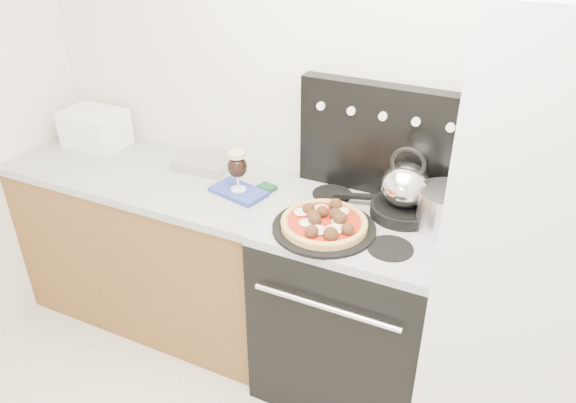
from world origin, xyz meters
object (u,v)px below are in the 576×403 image
Objects in this scene: pizza_pan at (324,228)px; stock_pot at (446,212)px; pizza at (324,221)px; toaster_oven at (95,128)px; stove_body at (352,308)px; tea_kettle at (406,182)px; fridge at (538,260)px; base_cabinet at (161,248)px; skillet at (402,210)px; oven_mitt at (239,192)px; beer_glass at (238,171)px.

pizza_pan is 0.49m from stock_pot.
toaster_oven is at bearing 169.03° from pizza.
pizza reaches higher than stove_body.
tea_kettle is 0.20m from stock_pot.
fridge is 0.38m from stock_pot.
pizza is at bearing -128.33° from stove_body.
stock_pot reaches higher than pizza.
tea_kettle is (-0.55, 0.14, 0.13)m from fridge.
stock_pot is at bearing 2.11° from base_cabinet.
tea_kettle is (1.26, 0.09, 0.65)m from base_cabinet.
skillet is (0.26, 0.25, 0.02)m from pizza_pan.
beer_glass is at bearing 0.00° from oven_mitt.
stove_body is 0.66m from stock_pot.
beer_glass is 0.92m from stock_pot.
pizza reaches higher than base_cabinet.
base_cabinet is 0.79m from beer_glass.
beer_glass is at bearing -175.56° from stock_pot.
skillet is 1.19× the size of stock_pot.
oven_mitt is 1.10× the size of stock_pot.
pizza_pan is at bearing -142.73° from tea_kettle.
oven_mitt is 0.76m from tea_kettle.
base_cabinet is 1.11m from stove_body.
pizza is 1.52× the size of stock_pot.
pizza_pan is (1.00, -0.16, 0.50)m from base_cabinet.
beer_glass is at bearing 178.59° from fridge.
stock_pot is at bearing -11.28° from skillet.
pizza_pan is at bearing -10.28° from toaster_oven.
stock_pot is at bearing 25.52° from pizza.
fridge is at bearing 7.58° from pizza_pan.
pizza is at bearing -142.73° from tea_kettle.
oven_mitt is 0.60× the size of pizza_pan.
stock_pot is (0.92, 0.07, -0.01)m from beer_glass.
tea_kettle is (1.70, -0.03, 0.08)m from toaster_oven.
fridge is at bearing -14.30° from skillet.
pizza_pan is at bearing -128.33° from stove_body.
stock_pot is at bearing 13.09° from stove_body.
tea_kettle is at bearing 0.00° from skillet.
tea_kettle is (0.15, 0.11, 0.64)m from stove_body.
base_cabinet is at bearing 171.08° from pizza_pan.
pizza_pan is at bearing -16.08° from oven_mitt.
oven_mitt is (-1.29, 0.03, -0.04)m from fridge.
base_cabinet is at bearing 177.97° from oven_mitt.
toaster_oven is at bearing 172.33° from tea_kettle.
fridge reaches higher than pizza_pan.
tea_kettle reaches higher than pizza_pan.
tea_kettle is (0.74, 0.11, 0.06)m from beer_glass.
stove_body is 2.07× the size of pizza_pan.
toaster_oven is at bearing 177.89° from stock_pot.
oven_mitt reaches higher than stove_body.
tea_kettle is at bearing 43.84° from pizza.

